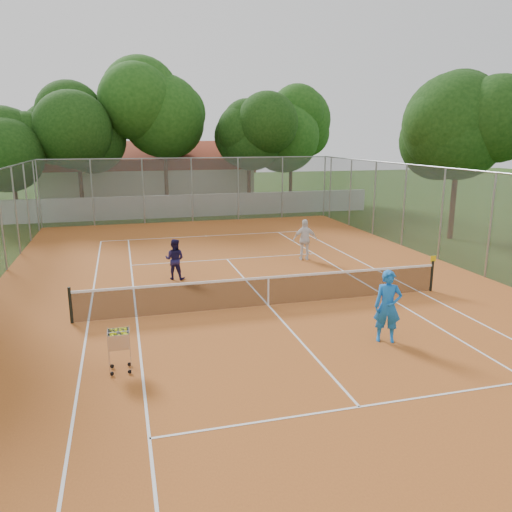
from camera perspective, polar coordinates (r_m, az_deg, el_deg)
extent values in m
plane|color=#1D380F|center=(16.04, 1.41, -5.73)|extent=(120.00, 120.00, 0.00)
cube|color=#AF5A22|center=(16.04, 1.41, -5.69)|extent=(18.00, 34.00, 0.02)
cube|color=white|center=(16.04, 1.41, -5.65)|extent=(10.98, 23.78, 0.01)
cube|color=black|center=(15.88, 1.42, -3.99)|extent=(11.88, 0.10, 0.98)
cube|color=slate|center=(15.50, 1.45, 1.27)|extent=(18.00, 34.00, 4.00)
cube|color=silver|center=(34.10, -7.75, 5.71)|extent=(26.00, 0.30, 1.50)
cube|color=beige|center=(43.69, -12.20, 9.12)|extent=(16.40, 9.00, 4.40)
cube|color=black|center=(36.78, -8.60, 12.88)|extent=(29.00, 19.00, 10.00)
imported|color=blue|center=(13.47, 14.83, -5.59)|extent=(0.83, 0.71, 1.92)
imported|color=#1B1643|center=(18.99, -9.27, -0.37)|extent=(0.92, 0.84, 1.54)
imported|color=white|center=(21.82, 5.63, 1.87)|extent=(1.11, 0.64, 1.79)
cube|color=silver|center=(11.96, -15.34, -10.28)|extent=(0.55, 0.55, 1.07)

